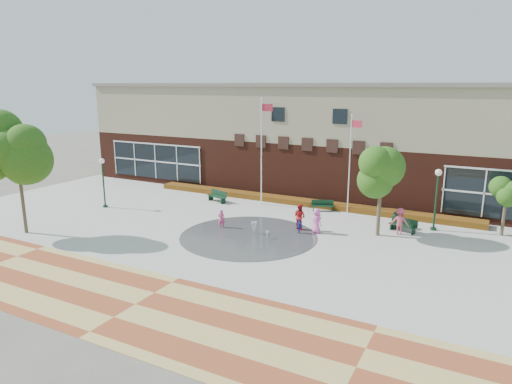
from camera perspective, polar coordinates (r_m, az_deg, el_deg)
The scene contains 24 objects.
ground at distance 25.62m, azimuth -4.20°, elevation -7.50°, with size 120.00×120.00×0.00m, color #666056.
plaza_concrete at distance 28.89m, azimuth 0.00°, elevation -5.02°, with size 46.00×18.00×0.01m, color #A8A8A0.
paver_band at distance 20.53m, azimuth -14.84°, elevation -13.44°, with size 46.00×6.00×0.01m, color #964425.
splash_pad at distance 28.05m, azimuth -0.95°, elevation -5.58°, with size 8.40×8.40×0.01m, color #383A3D.
library_building at distance 40.10m, azimuth 9.06°, elevation 6.79°, with size 44.40×10.40×9.20m.
flower_bed at distance 35.52m, azimuth 5.71°, elevation -1.58°, with size 26.00×1.20×0.40m, color #9B1305.
flagpole_left at distance 34.41m, azimuth 0.75°, elevation 5.71°, with size 0.96×0.16×8.14m.
flagpole_right at distance 32.91m, azimuth 11.71°, elevation 4.06°, with size 0.86×0.24×7.08m.
lamp_left at distance 35.91m, azimuth -18.58°, elevation 1.77°, with size 0.40×0.40×3.76m.
lamp_right at distance 30.74m, azimuth 21.65°, elevation -0.08°, with size 0.42×0.42×3.97m.
bench_left at distance 36.17m, azimuth -4.89°, elevation -0.80°, with size 1.90×1.06×0.92m.
bench_mid at distance 33.83m, azimuth 8.31°, elevation -1.95°, with size 1.67×1.04×0.81m.
bench_right at distance 30.26m, azimuth 17.87°, elevation -4.27°, with size 1.81×0.97×0.88m.
trash_can at distance 30.90m, azimuth 17.30°, elevation -3.42°, with size 0.62×0.62×1.01m.
tree_big_left at distance 31.05m, azimuth -27.79°, elevation 4.99°, with size 4.74×4.74×7.57m.
tree_mid at distance 28.25m, azimuth 15.41°, elevation 2.47°, with size 3.26×3.26×5.51m.
tree_small_right at distance 31.40m, azimuth 28.84°, elevation -0.28°, with size 2.09×2.09×3.57m.
water_jet_a at distance 28.52m, azimuth -0.27°, elevation -5.27°, with size 0.38×0.38×0.74m, color white.
water_jet_b at distance 27.63m, azimuth 1.41°, elevation -5.90°, with size 0.21×0.21×0.47m, color white.
child_splash at distance 29.63m, azimuth -4.35°, elevation -3.36°, with size 0.44×0.29×1.22m, color #ED4184.
adult_red at distance 29.29m, azimuth 5.47°, elevation -3.09°, with size 0.83×0.64×1.70m, color red.
adult_pink at distance 28.73m, azimuth 7.60°, elevation -3.62°, with size 0.76×0.50×1.56m, color #F25FB8.
child_blue at distance 28.55m, azimuth 5.46°, elevation -4.34°, with size 0.54×0.23×0.92m, color #25319E.
person_bench at distance 29.54m, azimuth 17.52°, elevation -3.53°, with size 1.09×0.63×1.69m, color #D5465F.
Camera 1 is at (12.75, -20.28, 9.09)m, focal length 32.00 mm.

